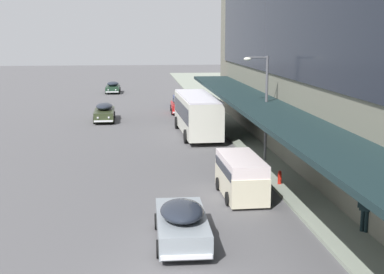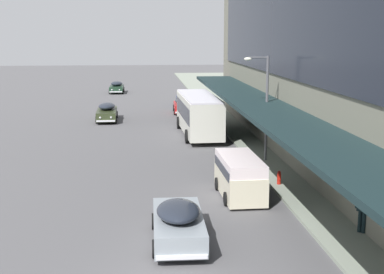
{
  "view_description": "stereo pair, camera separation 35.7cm",
  "coord_description": "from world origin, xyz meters",
  "px_view_note": "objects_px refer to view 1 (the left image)",
  "views": [
    {
      "loc": [
        -0.82,
        -14.7,
        7.68
      ],
      "look_at": [
        2.37,
        15.01,
        1.9
      ],
      "focal_mm": 50.0,
      "sensor_mm": 36.0,
      "label": 1
    },
    {
      "loc": [
        -0.46,
        -14.74,
        7.68
      ],
      "look_at": [
        2.37,
        15.01,
        1.9
      ],
      "focal_mm": 50.0,
      "sensor_mm": 36.0,
      "label": 2
    }
  ],
  "objects_px": {
    "sedan_second_near": "(180,106)",
    "fire_hydrant": "(280,177)",
    "sedan_trailing_mid": "(104,112)",
    "sedan_far_back": "(183,99)",
    "transit_bus_kerbside_front": "(197,112)",
    "vw_van": "(240,174)",
    "pedestrian_at_kerb": "(365,206)",
    "sedan_trailing_near": "(182,222)",
    "street_lamp": "(263,99)",
    "sedan_lead_mid": "(113,87)"
  },
  "relations": [
    {
      "from": "street_lamp",
      "to": "fire_hydrant",
      "type": "distance_m",
      "value": 6.28
    },
    {
      "from": "transit_bus_kerbside_front",
      "to": "sedan_trailing_mid",
      "type": "bearing_deg",
      "value": 133.54
    },
    {
      "from": "pedestrian_at_kerb",
      "to": "sedan_trailing_mid",
      "type": "bearing_deg",
      "value": 111.49
    },
    {
      "from": "sedan_second_near",
      "to": "pedestrian_at_kerb",
      "type": "xyz_separation_m",
      "value": [
        4.37,
        -33.18,
        0.44
      ]
    },
    {
      "from": "sedan_trailing_near",
      "to": "sedan_far_back",
      "type": "distance_m",
      "value": 38.66
    },
    {
      "from": "sedan_far_back",
      "to": "pedestrian_at_kerb",
      "type": "relative_size",
      "value": 2.55
    },
    {
      "from": "street_lamp",
      "to": "fire_hydrant",
      "type": "height_order",
      "value": "street_lamp"
    },
    {
      "from": "transit_bus_kerbside_front",
      "to": "sedan_trailing_mid",
      "type": "xyz_separation_m",
      "value": [
        -7.45,
        7.84,
        -1.0
      ]
    },
    {
      "from": "vw_van",
      "to": "pedestrian_at_kerb",
      "type": "bearing_deg",
      "value": -55.75
    },
    {
      "from": "sedan_trailing_mid",
      "to": "sedan_far_back",
      "type": "xyz_separation_m",
      "value": [
        7.88,
        9.42,
        -0.02
      ]
    },
    {
      "from": "sedan_trailing_near",
      "to": "fire_hydrant",
      "type": "distance_m",
      "value": 8.85
    },
    {
      "from": "sedan_trailing_mid",
      "to": "fire_hydrant",
      "type": "bearing_deg",
      "value": -65.76
    },
    {
      "from": "fire_hydrant",
      "to": "sedan_lead_mid",
      "type": "bearing_deg",
      "value": 102.6
    },
    {
      "from": "vw_van",
      "to": "pedestrian_at_kerb",
      "type": "relative_size",
      "value": 2.47
    },
    {
      "from": "sedan_far_back",
      "to": "sedan_lead_mid",
      "type": "bearing_deg",
      "value": 120.36
    },
    {
      "from": "transit_bus_kerbside_front",
      "to": "fire_hydrant",
      "type": "distance_m",
      "value": 14.69
    },
    {
      "from": "transit_bus_kerbside_front",
      "to": "pedestrian_at_kerb",
      "type": "bearing_deg",
      "value": -79.29
    },
    {
      "from": "sedan_trailing_mid",
      "to": "sedan_far_back",
      "type": "distance_m",
      "value": 12.28
    },
    {
      "from": "transit_bus_kerbside_front",
      "to": "pedestrian_at_kerb",
      "type": "relative_size",
      "value": 5.08
    },
    {
      "from": "sedan_lead_mid",
      "to": "sedan_trailing_near",
      "type": "bearing_deg",
      "value": -85.05
    },
    {
      "from": "transit_bus_kerbside_front",
      "to": "street_lamp",
      "type": "height_order",
      "value": "street_lamp"
    },
    {
      "from": "pedestrian_at_kerb",
      "to": "sedan_far_back",
      "type": "bearing_deg",
      "value": 95.32
    },
    {
      "from": "street_lamp",
      "to": "fire_hydrant",
      "type": "xyz_separation_m",
      "value": [
        -0.35,
        -5.3,
        -3.34
      ]
    },
    {
      "from": "sedan_trailing_mid",
      "to": "vw_van",
      "type": "bearing_deg",
      "value": -71.93
    },
    {
      "from": "sedan_trailing_mid",
      "to": "sedan_trailing_near",
      "type": "relative_size",
      "value": 1.06
    },
    {
      "from": "sedan_second_near",
      "to": "sedan_lead_mid",
      "type": "height_order",
      "value": "sedan_lead_mid"
    },
    {
      "from": "sedan_second_near",
      "to": "vw_van",
      "type": "bearing_deg",
      "value": -88.78
    },
    {
      "from": "sedan_far_back",
      "to": "fire_hydrant",
      "type": "distance_m",
      "value": 31.74
    },
    {
      "from": "transit_bus_kerbside_front",
      "to": "vw_van",
      "type": "xyz_separation_m",
      "value": [
        0.25,
        -15.76,
        -0.69
      ]
    },
    {
      "from": "transit_bus_kerbside_front",
      "to": "sedan_trailing_mid",
      "type": "height_order",
      "value": "transit_bus_kerbside_front"
    },
    {
      "from": "sedan_second_near",
      "to": "vw_van",
      "type": "xyz_separation_m",
      "value": [
        0.59,
        -27.64,
        0.35
      ]
    },
    {
      "from": "transit_bus_kerbside_front",
      "to": "sedan_far_back",
      "type": "relative_size",
      "value": 1.99
    },
    {
      "from": "sedan_trailing_near",
      "to": "pedestrian_at_kerb",
      "type": "xyz_separation_m",
      "value": [
        7.08,
        -0.07,
        0.4
      ]
    },
    {
      "from": "sedan_trailing_near",
      "to": "sedan_far_back",
      "type": "xyz_separation_m",
      "value": [
        3.48,
        38.5,
        -0.01
      ]
    },
    {
      "from": "transit_bus_kerbside_front",
      "to": "vw_van",
      "type": "height_order",
      "value": "transit_bus_kerbside_front"
    },
    {
      "from": "sedan_trailing_near",
      "to": "fire_hydrant",
      "type": "bearing_deg",
      "value": 50.59
    },
    {
      "from": "sedan_trailing_near",
      "to": "vw_van",
      "type": "distance_m",
      "value": 6.4
    },
    {
      "from": "sedan_lead_mid",
      "to": "pedestrian_at_kerb",
      "type": "relative_size",
      "value": 2.34
    },
    {
      "from": "sedan_trailing_mid",
      "to": "vw_van",
      "type": "relative_size",
      "value": 1.1
    },
    {
      "from": "sedan_second_near",
      "to": "fire_hydrant",
      "type": "xyz_separation_m",
      "value": [
        2.9,
        -26.28,
        -0.25
      ]
    },
    {
      "from": "sedan_trailing_mid",
      "to": "street_lamp",
      "type": "height_order",
      "value": "street_lamp"
    },
    {
      "from": "sedan_second_near",
      "to": "street_lamp",
      "type": "height_order",
      "value": "street_lamp"
    },
    {
      "from": "fire_hydrant",
      "to": "vw_van",
      "type": "bearing_deg",
      "value": -149.59
    },
    {
      "from": "sedan_trailing_near",
      "to": "pedestrian_at_kerb",
      "type": "distance_m",
      "value": 7.09
    },
    {
      "from": "pedestrian_at_kerb",
      "to": "fire_hydrant",
      "type": "xyz_separation_m",
      "value": [
        -1.46,
        6.9,
        -0.69
      ]
    },
    {
      "from": "sedan_lead_mid",
      "to": "fire_hydrant",
      "type": "height_order",
      "value": "sedan_lead_mid"
    },
    {
      "from": "sedan_trailing_mid",
      "to": "street_lamp",
      "type": "xyz_separation_m",
      "value": [
        10.36,
        -16.94,
        3.05
      ]
    },
    {
      "from": "sedan_second_near",
      "to": "pedestrian_at_kerb",
      "type": "relative_size",
      "value": 2.43
    },
    {
      "from": "sedan_trailing_mid",
      "to": "transit_bus_kerbside_front",
      "type": "bearing_deg",
      "value": -46.46
    },
    {
      "from": "sedan_trailing_mid",
      "to": "sedan_lead_mid",
      "type": "distance_m",
      "value": 23.08
    }
  ]
}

